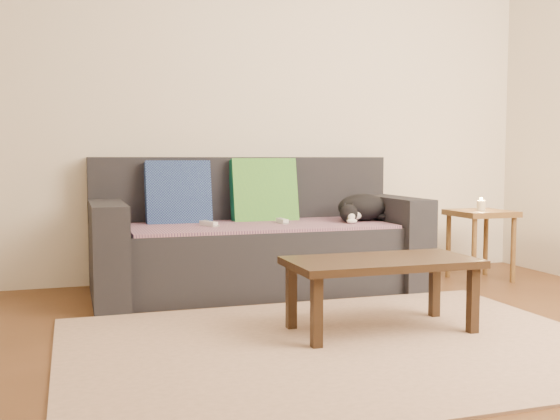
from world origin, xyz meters
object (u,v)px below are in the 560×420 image
at_px(wii_remote_b, 282,221).
at_px(coffee_table, 381,268).
at_px(sofa, 256,242).
at_px(cat, 362,208).
at_px(wii_remote_a, 209,224).
at_px(side_table, 481,223).

height_order(wii_remote_b, coffee_table, wii_remote_b).
height_order(sofa, coffee_table, sofa).
relative_size(cat, wii_remote_a, 2.78).
xyz_separation_m(wii_remote_a, side_table, (1.94, -0.06, -0.05)).
height_order(wii_remote_a, wii_remote_b, same).
height_order(cat, wii_remote_a, cat).
relative_size(cat, side_table, 0.84).
bearing_deg(wii_remote_a, side_table, -115.79).
xyz_separation_m(wii_remote_a, wii_remote_b, (0.49, 0.03, 0.00)).
relative_size(side_table, coffee_table, 0.53).
distance_m(sofa, side_table, 1.62).
bearing_deg(coffee_table, wii_remote_a, 119.22).
bearing_deg(side_table, wii_remote_b, 176.56).
height_order(cat, side_table, cat).
relative_size(cat, coffee_table, 0.45).
bearing_deg(sofa, side_table, -6.44).
distance_m(cat, wii_remote_b, 0.57).
bearing_deg(sofa, cat, -8.14).
height_order(wii_remote_a, coffee_table, wii_remote_a).
xyz_separation_m(sofa, wii_remote_b, (0.15, -0.09, 0.15)).
xyz_separation_m(cat, coffee_table, (-0.43, -1.15, -0.20)).
relative_size(sofa, coffee_table, 2.26).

